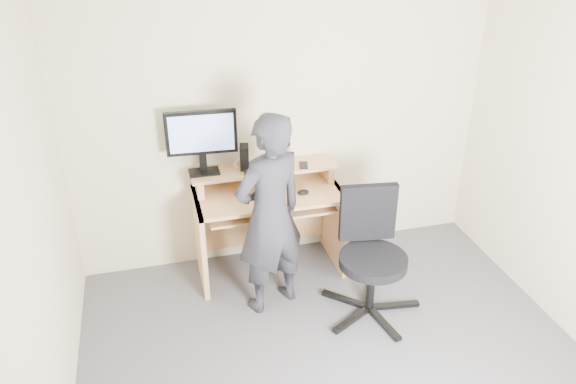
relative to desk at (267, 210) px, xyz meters
name	(u,v)px	position (x,y,z in m)	size (l,w,h in m)	color
back_wall	(283,119)	(0.20, 0.22, 0.70)	(3.50, 0.02, 2.50)	beige
desk	(267,210)	(0.00, 0.00, 0.00)	(1.20, 0.60, 0.91)	tan
monitor	(201,137)	(-0.49, 0.08, 0.68)	(0.55, 0.15, 0.53)	black
external_drive	(244,157)	(-0.16, 0.09, 0.46)	(0.07, 0.13, 0.20)	black
travel_mug	(285,156)	(0.17, 0.04, 0.46)	(0.08, 0.08, 0.19)	silver
smartphone	(303,165)	(0.32, 0.01, 0.37)	(0.07, 0.13, 0.01)	black
charger	(247,172)	(-0.16, -0.02, 0.38)	(0.04, 0.04, 0.04)	black
headphones	(243,164)	(-0.16, 0.16, 0.37)	(0.16, 0.16, 0.02)	silver
keyboard	(264,208)	(-0.06, -0.17, 0.12)	(0.46, 0.18, 0.03)	black
mouse	(303,192)	(0.26, -0.18, 0.22)	(0.10, 0.06, 0.04)	black
office_chair	(371,249)	(0.63, -0.76, -0.02)	(0.76, 0.77, 0.97)	black
person	(270,216)	(-0.09, -0.53, 0.25)	(0.58, 0.38, 1.60)	black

